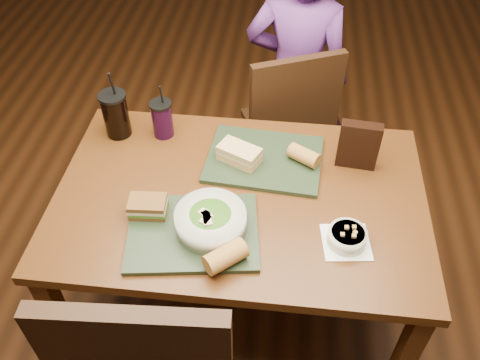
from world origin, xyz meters
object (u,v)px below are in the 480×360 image
at_px(tray_near, 193,232).
at_px(chip_bag, 358,145).
at_px(sandwich_far, 239,154).
at_px(baguette_far, 304,156).
at_px(baguette_near, 226,256).
at_px(cup_cola, 116,114).
at_px(tray_far, 264,159).
at_px(cup_berry, 162,119).
at_px(chair_far, 293,126).
at_px(soup_bowl, 347,237).
at_px(salad_bowl, 211,220).
at_px(diner, 296,79).
at_px(sandwich_near, 148,207).
at_px(dining_table, 240,211).

distance_m(tray_near, chip_bag, 0.67).
bearing_deg(sandwich_far, baguette_far, 4.79).
height_order(baguette_near, cup_cola, cup_cola).
relative_size(tray_far, cup_berry, 1.81).
height_order(chair_far, soup_bowl, chair_far).
bearing_deg(cup_berry, chip_bag, -7.35).
distance_m(salad_bowl, cup_cola, 0.63).
bearing_deg(diner, baguette_near, 88.11).
height_order(salad_bowl, sandwich_far, salad_bowl).
relative_size(chair_far, cup_berry, 4.10).
bearing_deg(sandwich_near, chair_far, 60.07).
height_order(tray_near, baguette_far, baguette_far).
xyz_separation_m(baguette_near, cup_cola, (-0.50, 0.59, 0.04)).
xyz_separation_m(sandwich_far, cup_cola, (-0.49, 0.12, 0.05)).
distance_m(dining_table, salad_bowl, 0.24).
height_order(sandwich_near, chip_bag, chip_bag).
bearing_deg(cup_berry, soup_bowl, -33.93).
bearing_deg(chair_far, diner, 91.20).
bearing_deg(baguette_near, tray_far, 80.74).
xyz_separation_m(salad_bowl, baguette_far, (0.29, 0.35, -0.01)).
xyz_separation_m(salad_bowl, soup_bowl, (0.44, 0.00, -0.03)).
bearing_deg(chip_bag, sandwich_far, -168.52).
height_order(diner, sandwich_far, diner).
height_order(diner, salad_bowl, diner).
bearing_deg(sandwich_far, baguette_near, -88.65).
xyz_separation_m(salad_bowl, chip_bag, (0.48, 0.37, 0.04)).
relative_size(tray_near, cup_berry, 1.81).
bearing_deg(dining_table, baguette_far, 39.11).
distance_m(chair_far, chip_bag, 0.62).
bearing_deg(baguette_near, tray_near, 136.94).
height_order(tray_near, soup_bowl, soup_bowl).
bearing_deg(dining_table, tray_far, 68.48).
height_order(diner, baguette_far, diner).
relative_size(chair_far, cup_cola, 3.34).
relative_size(tray_far, baguette_far, 3.63).
xyz_separation_m(diner, chip_bag, (0.23, -0.65, 0.17)).
relative_size(dining_table, sandwich_near, 10.18).
bearing_deg(soup_bowl, dining_table, 154.15).
bearing_deg(baguette_far, salad_bowl, -129.62).
bearing_deg(soup_bowl, chip_bag, 83.23).
height_order(chair_far, tray_far, chair_far).
distance_m(baguette_near, baguette_far, 0.54).
xyz_separation_m(dining_table, salad_bowl, (-0.08, -0.18, 0.15)).
xyz_separation_m(cup_cola, chip_bag, (0.92, -0.08, 0.00)).
height_order(tray_near, cup_berry, cup_berry).
bearing_deg(tray_far, sandwich_near, -139.08).
distance_m(diner, soup_bowl, 1.05).
xyz_separation_m(dining_table, sandwich_far, (-0.02, 0.16, 0.14)).
bearing_deg(cup_berry, cup_cola, -175.36).
distance_m(baguette_near, cup_cola, 0.78).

